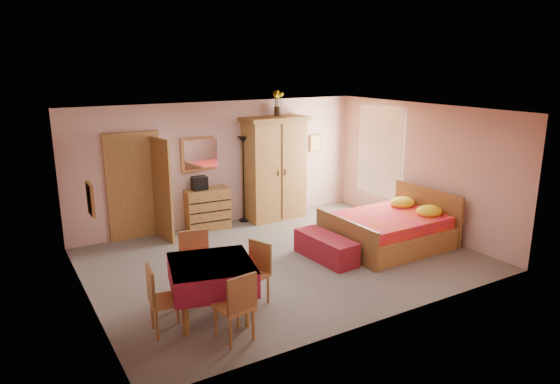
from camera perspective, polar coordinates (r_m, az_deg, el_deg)
floor at (r=8.88m, az=0.44°, el=-7.71°), size 6.50×6.50×0.00m
ceiling at (r=8.25m, az=0.47°, el=9.24°), size 6.50×6.50×0.00m
wall_back at (r=10.64m, az=-6.54°, el=3.27°), size 6.50×0.10×2.60m
wall_front at (r=6.55m, az=11.88°, el=-4.14°), size 6.50×0.10×2.60m
wall_left at (r=7.40m, az=-21.65°, el=-2.71°), size 0.10×5.00×2.60m
wall_right at (r=10.49m, az=15.84°, el=2.65°), size 0.10×5.00×2.60m
doorway at (r=10.06m, az=-16.32°, el=0.52°), size 1.06×0.12×2.15m
window at (r=11.28m, az=11.35°, el=4.50°), size 0.08×1.40×1.95m
picture_left at (r=6.72m, az=-20.86°, el=-0.76°), size 0.04×0.32×0.42m
picture_back at (r=11.71m, az=4.06°, el=5.61°), size 0.30×0.04×0.40m
chest_of_drawers at (r=10.48m, az=-8.28°, el=-1.90°), size 0.93×0.52×0.85m
wall_mirror at (r=10.41m, az=-8.96°, el=4.34°), size 0.91×0.12×0.72m
stereo at (r=10.28m, az=-9.18°, el=1.01°), size 0.30×0.22×0.28m
floor_lamp at (r=10.74m, az=-4.19°, el=1.42°), size 0.31×0.31×1.86m
wardrobe at (r=10.92m, az=-0.67°, el=2.72°), size 1.46×0.80×2.25m
sunflower_vase at (r=10.90m, az=-0.27°, el=10.13°), size 0.23×0.23×0.54m
bed at (r=9.56m, az=12.27°, el=-3.24°), size 2.17×1.72×0.99m
bench at (r=8.86m, az=5.25°, el=-6.34°), size 0.54×1.30×0.43m
dining_table at (r=6.91m, az=-7.77°, el=-11.02°), size 1.31×1.31×0.79m
chair_south at (r=6.34m, az=-5.29°, el=-12.79°), size 0.47×0.47×0.92m
chair_north at (r=7.45m, az=-9.43°, el=-8.35°), size 0.51×0.51×0.97m
chair_west at (r=6.63m, az=-12.83°, el=-11.87°), size 0.46×0.46×0.91m
chair_east at (r=7.20m, az=-3.25°, el=-9.39°), size 0.52×0.52×0.89m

